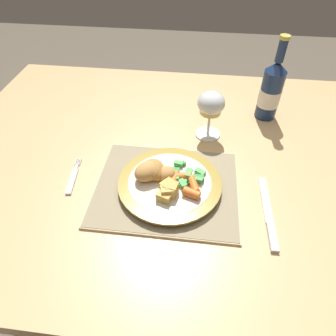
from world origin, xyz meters
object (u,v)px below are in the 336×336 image
dining_table (175,176)px  fork (73,178)px  table_knife (269,218)px  dinner_plate (171,184)px  wine_glass (211,106)px  bottle (271,90)px

dining_table → fork: (-0.25, -0.13, 0.09)m
fork → table_knife: bearing=-7.9°
table_knife → dinner_plate: bearing=164.3°
dinner_plate → wine_glass: wine_glass is taller
bottle → wine_glass: bearing=-146.3°
dining_table → wine_glass: size_ratio=9.40×
dining_table → bottle: bottle is taller
dining_table → fork: bearing=-152.6°
dinner_plate → bottle: 0.44m
dining_table → table_knife: table_knife is taller
dining_table → bottle: 0.38m
dinner_plate → table_knife: dinner_plate is taller
dinner_plate → table_knife: 0.24m
bottle → fork: bearing=-146.0°
dining_table → dinner_plate: dinner_plate is taller
fork → table_knife: (0.47, -0.07, 0.00)m
wine_glass → bottle: (0.18, 0.12, -0.01)m
fork → wine_glass: size_ratio=0.91×
bottle → dining_table: bearing=-140.8°
wine_glass → bottle: 0.21m
dining_table → table_knife: size_ratio=6.18×
fork → bottle: 0.62m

